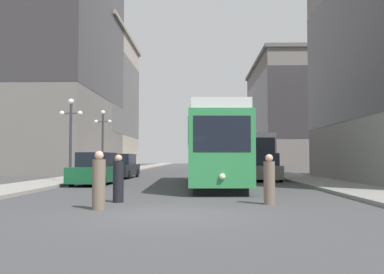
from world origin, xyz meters
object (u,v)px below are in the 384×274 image
object	(u,v)px
transit_bus	(250,153)
lamp_post_left_far	(103,132)
streetcar	(212,147)
parked_car_left_near	(122,167)
lamp_post_left_near	(71,126)
parked_car_right_far	(264,168)
pedestrian_crossing_far	(118,180)
parked_car_left_mid	(96,170)
pedestrian_on_sidewalk	(99,182)
pedestrian_crossing_near	(269,181)

from	to	relation	value
transit_bus	lamp_post_left_far	xyz separation A→B (m)	(-12.38, -4.98, 1.63)
streetcar	parked_car_left_near	xyz separation A→B (m)	(-6.56, 7.98, -1.26)
streetcar	lamp_post_left_near	distance (m)	8.74
parked_car_right_far	streetcar	bearing A→B (deg)	53.04
pedestrian_crossing_far	streetcar	bearing A→B (deg)	-74.75
parked_car_right_far	lamp_post_left_near	xyz separation A→B (m)	(-12.06, -2.86, 2.59)
parked_car_left_near	lamp_post_left_far	xyz separation A→B (m)	(-1.90, 1.73, 2.73)
parked_car_left_mid	pedestrian_on_sidewalk	xyz separation A→B (m)	(2.94, -11.02, -0.04)
parked_car_left_mid	lamp_post_left_far	bearing A→B (deg)	104.17
lamp_post_left_far	pedestrian_on_sidewalk	bearing A→B (deg)	-76.53
lamp_post_left_near	parked_car_left_mid	bearing A→B (deg)	-33.52
streetcar	pedestrian_on_sidewalk	xyz separation A→B (m)	(-3.61, -10.52, -1.30)
streetcar	transit_bus	xyz separation A→B (m)	(3.92, 14.69, -0.15)
parked_car_left_near	lamp_post_left_near	size ratio (longest dim) A/B	1.02
parked_car_left_near	pedestrian_crossing_near	world-z (taller)	parked_car_left_near
streetcar	parked_car_right_far	distance (m)	5.98
streetcar	pedestrian_crossing_near	distance (m)	9.33
pedestrian_crossing_far	lamp_post_left_near	distance (m)	11.80
pedestrian_on_sidewalk	pedestrian_crossing_near	bearing A→B (deg)	132.91
streetcar	parked_car_left_mid	world-z (taller)	streetcar
parked_car_left_mid	lamp_post_left_far	distance (m)	9.80
parked_car_left_near	pedestrian_crossing_far	size ratio (longest dim) A/B	3.11
lamp_post_left_far	parked_car_right_far	bearing A→B (deg)	-22.93
parked_car_left_mid	pedestrian_on_sidewalk	size ratio (longest dim) A/B	2.94
streetcar	pedestrian_crossing_far	bearing A→B (deg)	-113.49
pedestrian_crossing_near	transit_bus	bearing A→B (deg)	-1.48
parked_car_right_far	pedestrian_crossing_near	world-z (taller)	parked_car_right_far
parked_car_left_mid	pedestrian_crossing_far	size ratio (longest dim) A/B	3.11
parked_car_right_far	pedestrian_crossing_far	world-z (taller)	parked_car_right_far
pedestrian_crossing_near	pedestrian_on_sidewalk	distance (m)	5.42
transit_bus	pedestrian_on_sidewalk	world-z (taller)	transit_bus
parked_car_left_near	pedestrian_crossing_near	xyz separation A→B (m)	(8.18, -17.07, -0.08)
parked_car_left_mid	pedestrian_crossing_near	size ratio (longest dim) A/B	3.09
streetcar	parked_car_left_mid	xyz separation A→B (m)	(-6.56, 0.50, -1.26)
parked_car_left_near	parked_car_left_mid	world-z (taller)	same
pedestrian_crossing_far	pedestrian_on_sidewalk	bearing A→B (deg)	121.82
transit_bus	pedestrian_on_sidewalk	bearing A→B (deg)	-105.97
parked_car_left_near	pedestrian_on_sidewalk	size ratio (longest dim) A/B	2.94
streetcar	parked_car_left_near	bearing A→B (deg)	127.73
streetcar	lamp_post_left_far	bearing A→B (deg)	129.38
pedestrian_crossing_near	lamp_post_left_near	world-z (taller)	lamp_post_left_near
parked_car_left_mid	parked_car_left_near	bearing A→B (deg)	92.51
pedestrian_crossing_near	pedestrian_crossing_far	world-z (taller)	pedestrian_crossing_near
parked_car_left_mid	pedestrian_crossing_near	bearing A→B (deg)	-47.03
transit_bus	parked_car_right_far	xyz separation A→B (m)	(-0.32, -10.08, -1.10)
streetcar	parked_car_right_far	size ratio (longest dim) A/B	3.10
parked_car_left_near	streetcar	bearing A→B (deg)	-48.31
lamp_post_left_near	pedestrian_crossing_far	bearing A→B (deg)	-64.08
transit_bus	pedestrian_crossing_far	size ratio (longest dim) A/B	7.87
parked_car_left_near	lamp_post_left_far	bearing A→B (deg)	139.94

